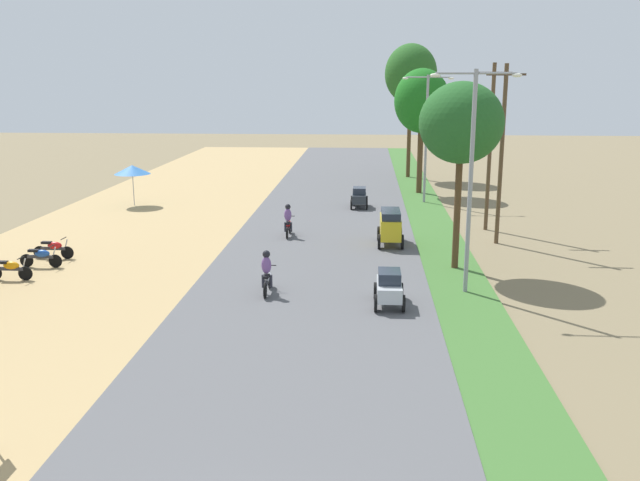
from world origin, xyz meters
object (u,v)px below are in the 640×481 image
Objects in this scene: median_tree_nearest at (461,124)px; median_tree_third at (411,74)px; car_van_yellow at (390,225)px; car_hatchback_charcoal at (359,197)px; utility_pole_near at (490,145)px; parked_motorbike_fifth at (54,248)px; motorbike_ahead_second at (267,273)px; median_tree_second at (422,101)px; streetlamp_mid at (426,130)px; streetlamp_near at (471,168)px; utility_pole_far at (502,152)px; parked_motorbike_third at (10,268)px; motorbike_ahead_third at (288,221)px; vendor_umbrella at (132,170)px; parked_motorbike_fourth at (41,256)px; car_hatchback_silver at (389,287)px.

median_tree_nearest is 27.29m from median_tree_third.
car_van_yellow is (-2.20, -23.38, -7.08)m from median_tree_third.
car_van_yellow is 1.20× the size of car_hatchback_charcoal.
parked_motorbike_fifth is at bearing -159.26° from utility_pole_near.
parked_motorbike_fifth is 11.01m from motorbike_ahead_second.
median_tree_second is 4.04m from streetlamp_mid.
streetlamp_near is 8.52m from utility_pole_far.
utility_pole_far is (2.58, 4.77, -1.61)m from median_tree_nearest.
car_hatchback_charcoal is at bearing 44.77° from parked_motorbike_fifth.
motorbike_ahead_third is at bearing 39.58° from parked_motorbike_third.
utility_pole_far is 4.71× the size of motorbike_ahead_second.
motorbike_ahead_third is (-7.61, 5.26, -5.18)m from median_tree_nearest.
median_tree_third reaches higher than car_hatchback_charcoal.
vendor_umbrella is 0.32× the size of streetlamp_mid.
streetlamp_mid is 0.94× the size of utility_pole_far.
parked_motorbike_fourth is 1.43m from parked_motorbike_fifth.
parked_motorbike_third is 0.90× the size of car_hatchback_charcoal.
median_tree_nearest is at bearing -118.41° from utility_pole_far.
streetlamp_mid is 4.42× the size of motorbike_ahead_second.
median_tree_second is at bearing 51.94° from parked_motorbike_third.
median_tree_second reaches higher than motorbike_ahead_second.
median_tree_third is 1.21× the size of utility_pole_near.
car_van_yellow is (15.07, 6.87, 0.47)m from parked_motorbike_third.
utility_pole_far is at bearing 61.06° from car_hatchback_silver.
motorbike_ahead_third reaches higher than parked_motorbike_fourth.
parked_motorbike_fourth is 0.90× the size of car_hatchback_silver.
car_hatchback_charcoal is (-6.73, 5.58, -3.73)m from utility_pole_near.
utility_pole_far reaches higher than median_tree_nearest.
parked_motorbike_fifth is (0.24, 3.33, 0.00)m from parked_motorbike_third.
parked_motorbike_fifth is 0.24× the size of median_tree_nearest.
parked_motorbike_fifth is at bearing -132.20° from median_tree_second.
median_tree_third is at bearing 91.80° from streetlamp_mid.
parked_motorbike_third is 0.21× the size of median_tree_second.
car_hatchback_charcoal reaches higher than parked_motorbike_fifth.
parked_motorbike_fifth is (-0.11, 1.43, 0.00)m from parked_motorbike_fourth.
streetlamp_mid is 8.28m from utility_pole_near.
streetlamp_near is (17.63, -0.29, 4.14)m from parked_motorbike_third.
parked_motorbike_fifth is 15.25m from car_van_yellow.
median_tree_third reaches higher than utility_pole_near.
parked_motorbike_third is 0.23× the size of streetlamp_mid.
median_tree_nearest is at bearing 3.76° from parked_motorbike_fourth.
car_hatchback_charcoal is 1.11× the size of motorbike_ahead_third.
median_tree_third is 22.93m from utility_pole_far.
median_tree_third reaches higher than parked_motorbike_third.
parked_motorbike_fifth is 26.43m from median_tree_second.
streetlamp_mid reaches higher than parked_motorbike_third.
utility_pole_near is 11.12m from motorbike_ahead_third.
median_tree_nearest is at bearing -72.82° from car_hatchback_charcoal.
utility_pole_near is at bearing -14.53° from vendor_umbrella.
car_hatchback_silver is (-5.50, -13.03, -3.73)m from utility_pole_near.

